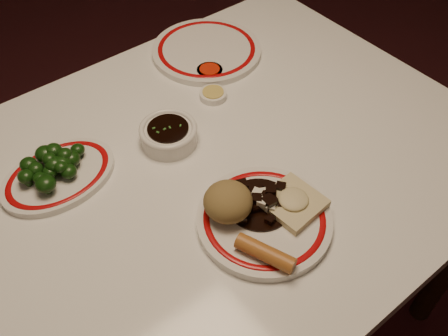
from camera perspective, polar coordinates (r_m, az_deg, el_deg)
ground at (r=1.67m, az=-1.18°, el=-17.10°), size 7.00×7.00×0.00m
dining_table at (r=1.11m, az=-1.71°, el=-2.63°), size 1.20×0.90×0.75m
main_plate at (r=0.93m, az=4.62°, el=-5.91°), size 0.27×0.27×0.02m
rice_mound at (r=0.91m, az=0.46°, el=-3.86°), size 0.09×0.09×0.07m
spring_roll at (r=0.87m, az=4.73°, el=-9.66°), size 0.07×0.11×0.03m
fried_wonton at (r=0.94m, az=7.89°, el=-3.86°), size 0.11×0.11×0.03m
stirfry_heap at (r=0.94m, az=4.31°, el=-3.81°), size 0.13×0.13×0.03m
broccoli_plate at (r=1.06m, az=-18.37°, el=-0.82°), size 0.25×0.22×0.02m
broccoli_pile at (r=1.04m, az=-19.01°, el=0.38°), size 0.14×0.12×0.05m
soy_bowl at (r=1.07m, az=-6.34°, el=3.76°), size 0.12×0.12×0.04m
sweet_sour_dish at (r=1.25m, az=-1.65°, el=10.94°), size 0.06×0.06×0.02m
mustard_dish at (r=1.18m, az=-1.25°, el=8.39°), size 0.06×0.06×0.02m
far_plate at (r=1.33m, az=-2.00°, el=13.32°), size 0.31×0.31×0.02m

